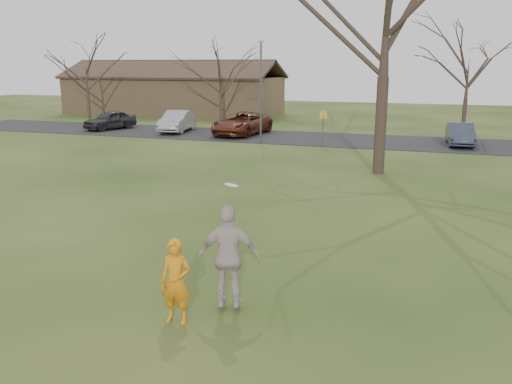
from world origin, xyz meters
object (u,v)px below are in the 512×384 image
(lamp_post, at_px, (261,77))
(car_5, at_px, (460,134))
(building, at_px, (174,94))
(player_defender, at_px, (176,281))
(big_tree, at_px, (387,8))
(car_0, at_px, (110,120))
(catching_play, at_px, (229,257))
(car_2, at_px, (242,123))
(car_1, at_px, (177,121))

(lamp_post, bearing_deg, car_5, 11.42)
(building, xyz_separation_m, lamp_post, (14.00, -15.50, 2.04))
(player_defender, bearing_deg, big_tree, 78.14)
(car_0, xyz_separation_m, catching_play, (19.24, -24.63, 0.39))
(car_5, xyz_separation_m, building, (-25.68, 13.14, 1.24))
(car_2, xyz_separation_m, car_5, (13.93, -0.35, -0.10))
(car_5, bearing_deg, car_1, 174.87)
(car_5, bearing_deg, car_2, 174.53)
(lamp_post, xyz_separation_m, big_tree, (8.00, -7.50, 3.03))
(lamp_post, bearing_deg, car_0, 169.05)
(car_5, xyz_separation_m, big_tree, (-3.68, -9.86, 6.30))
(big_tree, bearing_deg, car_1, 146.01)
(lamp_post, bearing_deg, car_1, 159.19)
(player_defender, distance_m, car_2, 26.96)
(catching_play, bearing_deg, car_2, 109.80)
(player_defender, xyz_separation_m, car_1, (-13.11, 25.70, -0.03))
(catching_play, height_order, building, building)
(player_defender, relative_size, car_0, 0.41)
(lamp_post, bearing_deg, player_defender, -75.47)
(player_defender, height_order, catching_play, catching_play)
(car_2, bearing_deg, catching_play, -63.89)
(player_defender, height_order, car_5, player_defender)
(player_defender, bearing_deg, car_1, 112.70)
(car_0, height_order, big_tree, big_tree)
(player_defender, xyz_separation_m, car_5, (5.72, 25.34, -0.12))
(car_0, xyz_separation_m, lamp_post, (12.52, -2.42, 3.25))
(player_defender, distance_m, lamp_post, 23.95)
(car_5, height_order, building, building)
(player_defender, bearing_deg, car_0, 121.69)
(player_defender, relative_size, building, 0.08)
(catching_play, bearing_deg, player_defender, -134.56)
(car_5, distance_m, big_tree, 12.27)
(car_1, distance_m, big_tree, 19.31)
(player_defender, relative_size, car_5, 0.41)
(car_0, bearing_deg, catching_play, -32.87)
(catching_play, relative_size, lamp_post, 0.39)
(car_2, relative_size, building, 0.27)
(car_2, relative_size, catching_play, 2.23)
(car_1, height_order, catching_play, catching_play)
(player_defender, xyz_separation_m, catching_play, (0.76, 0.77, 0.30))
(car_0, bearing_deg, car_5, 18.99)
(catching_play, bearing_deg, building, 118.79)
(car_2, relative_size, lamp_post, 0.87)
(car_0, relative_size, catching_play, 1.64)
(car_5, distance_m, lamp_post, 12.35)
(car_0, relative_size, building, 0.19)
(car_2, xyz_separation_m, lamp_post, (2.25, -2.71, 3.17))
(car_2, xyz_separation_m, building, (-11.75, 12.79, 1.13))
(car_5, distance_m, building, 28.87)
(car_1, bearing_deg, lamp_post, -29.91)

